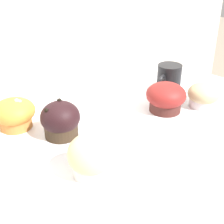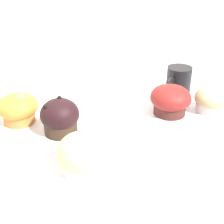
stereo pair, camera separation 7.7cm
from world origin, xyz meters
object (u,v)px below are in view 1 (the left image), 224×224
object	(u,v)px
muffin_back_left	(14,114)
muffin_front_right	(203,95)
muffin_front_left	(166,97)
coffee_cup	(169,77)
muffin_back_right	(61,120)
muffin_front_center	(91,157)

from	to	relation	value
muffin_back_left	muffin_front_right	xyz separation A→B (m)	(0.44, -0.28, -0.01)
muffin_front_left	coffee_cup	world-z (taller)	same
muffin_back_left	muffin_front_left	size ratio (longest dim) A/B	0.95
muffin_back_right	muffin_front_left	distance (m)	0.30
muffin_back_left	muffin_back_right	xyz separation A→B (m)	(0.06, -0.11, 0.00)
coffee_cup	muffin_back_right	bearing A→B (deg)	177.32
muffin_back_left	coffee_cup	distance (m)	0.49
muffin_front_center	muffin_front_left	distance (m)	0.34
muffin_back_right	coffee_cup	size ratio (longest dim) A/B	0.83
muffin_front_left	muffin_front_right	distance (m)	0.12
muffin_back_right	coffee_cup	distance (m)	0.41
muffin_back_left	muffin_front_left	world-z (taller)	same
muffin_back_right	muffin_front_left	size ratio (longest dim) A/B	0.86
muffin_back_right	muffin_front_center	bearing A→B (deg)	-106.30
muffin_front_left	muffin_front_center	bearing A→B (deg)	-169.79
coffee_cup	muffin_front_left	bearing A→B (deg)	-147.64
muffin_back_left	muffin_front_right	distance (m)	0.52
muffin_front_center	muffin_back_right	world-z (taller)	muffin_back_right
muffin_front_center	coffee_cup	bearing A→B (deg)	17.08
muffin_back_right	muffin_back_left	bearing A→B (deg)	116.41
muffin_front_right	muffin_front_left	bearing A→B (deg)	148.77
muffin_back_right	coffee_cup	xyz separation A→B (m)	(0.41, -0.02, 0.00)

